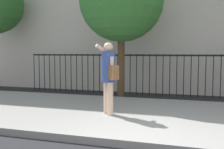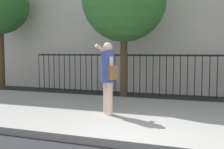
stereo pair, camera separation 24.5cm
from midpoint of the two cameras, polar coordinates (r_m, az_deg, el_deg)
The scene contains 3 objects.
sidewalk at distance 6.88m, azimuth 9.00°, elevation -8.81°, with size 28.00×4.40×0.15m, color gray.
iron_fence at distance 10.38m, azimuth 12.08°, elevation 1.03°, with size 12.03×0.04×1.60m.
pedestrian_on_phone at distance 6.60m, azimuth -1.75°, elevation 0.36°, with size 0.69×0.69×1.76m.
Camera 1 is at (0.85, -4.46, 1.69)m, focal length 43.61 mm.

